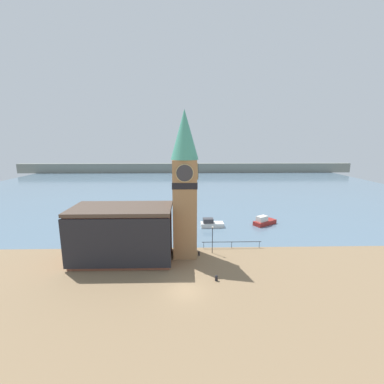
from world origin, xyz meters
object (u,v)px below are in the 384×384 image
boat_near (211,224)px  lamp_post (212,235)px  mooring_bollard_near (199,253)px  clock_tower (185,181)px  boat_far (264,221)px  mooring_bollard_far (216,278)px  pier_building (123,234)px

boat_near → lamp_post: lamp_post is taller
boat_near → mooring_bollard_near: 13.73m
boat_near → lamp_post: size_ratio=1.07×
mooring_bollard_near → clock_tower: bearing=170.2°
boat_far → mooring_bollard_far: (-12.51, -21.57, -0.31)m
pier_building → mooring_bollard_near: (11.20, 1.00, -3.64)m
pier_building → lamp_post: bearing=7.9°
boat_near → lamp_post: bearing=-96.6°
mooring_bollard_near → mooring_bollard_far: (1.83, -7.24, 0.03)m
boat_far → mooring_bollard_near: size_ratio=7.76×
boat_far → mooring_bollard_near: (-14.34, -14.32, -0.33)m
boat_near → mooring_bollard_far: size_ratio=6.25×
clock_tower → pier_building: size_ratio=1.50×
boat_near → mooring_bollard_far: (-1.34, -20.60, -0.24)m
pier_building → boat_near: (14.36, 14.35, -3.37)m
mooring_bollard_near → lamp_post: size_ratio=0.16×
boat_far → lamp_post: 18.34m
mooring_bollard_far → lamp_post: bearing=87.9°
pier_building → lamp_post: size_ratio=3.26×
pier_building → clock_tower: bearing=8.6°
clock_tower → mooring_bollard_near: bearing=-9.8°
boat_near → boat_far: bearing=3.2°
mooring_bollard_near → boat_far: bearing=45.0°
lamp_post → boat_far: bearing=47.8°
clock_tower → boat_near: clock_tower is taller
clock_tower → pier_building: 11.85m
mooring_bollard_far → lamp_post: size_ratio=0.17×
clock_tower → pier_building: clock_tower is taller
pier_building → boat_near: size_ratio=3.06×
mooring_bollard_far → lamp_post: (0.30, 8.09, 2.63)m
lamp_post → boat_near: bearing=85.2°
clock_tower → mooring_bollard_near: size_ratio=31.10×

